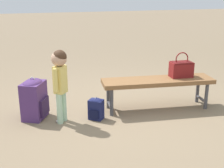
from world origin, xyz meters
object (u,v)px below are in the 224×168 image
at_px(park_bench, 158,83).
at_px(handbag, 181,69).
at_px(child_standing, 60,75).
at_px(backpack_large, 34,98).
at_px(backpack_small, 96,108).

distance_m(park_bench, handbag, 0.41).
bearing_deg(handbag, child_standing, 1.04).
xyz_separation_m(park_bench, backpack_large, (1.72, -0.21, -0.10)).
xyz_separation_m(park_bench, child_standing, (1.40, 0.03, 0.25)).
distance_m(handbag, child_standing, 1.77).
bearing_deg(child_standing, park_bench, -178.63).
height_order(handbag, backpack_large, handbag).
xyz_separation_m(park_bench, handbag, (-0.37, 0.00, 0.18)).
xyz_separation_m(child_standing, backpack_large, (0.33, -0.24, -0.36)).
xyz_separation_m(handbag, backpack_small, (1.32, 0.08, -0.42)).
xyz_separation_m(backpack_large, backpack_small, (-0.78, 0.29, -0.13)).
bearing_deg(backpack_small, backpack_large, -20.70).
relative_size(backpack_large, backpack_small, 1.85).
height_order(child_standing, backpack_large, child_standing).
distance_m(backpack_large, backpack_small, 0.84).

